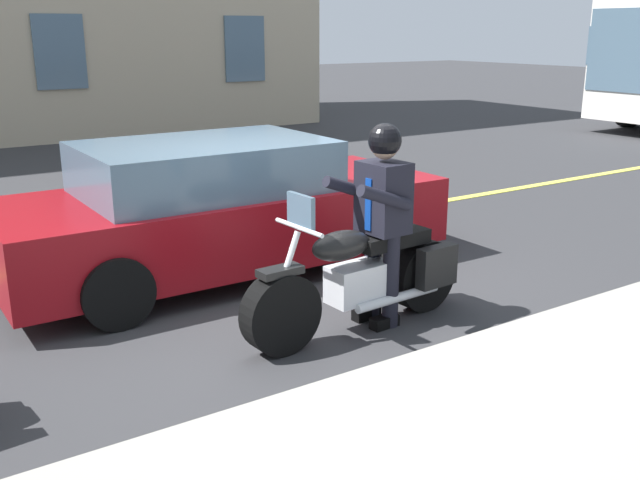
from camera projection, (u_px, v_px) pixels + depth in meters
name	position (u px, v px, depth m)	size (l,w,h in m)	color
ground_plane	(280.00, 292.00, 7.05)	(80.00, 80.00, 0.00)	#333335
lane_center_stripe	(195.00, 243.00, 8.65)	(60.00, 0.16, 0.01)	#E5DB4C
motorcycle_main	(364.00, 278.00, 6.10)	(2.22, 0.67, 1.26)	black
rider_main	(382.00, 207.00, 6.04)	(0.64, 0.57, 1.74)	black
car_silver	(220.00, 209.00, 7.44)	(4.60, 1.92, 1.40)	maroon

